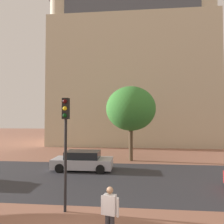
{
  "coord_description": "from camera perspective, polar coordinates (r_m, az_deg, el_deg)",
  "views": [
    {
      "loc": [
        1.62,
        -5.2,
        3.91
      ],
      "look_at": [
        0.3,
        9.59,
        4.43
      ],
      "focal_mm": 31.27,
      "sensor_mm": 36.0,
      "label": 1
    }
  ],
  "objects": [
    {
      "name": "tree_curb_far",
      "position": [
        18.41,
        5.5,
        0.98
      ],
      "size": [
        4.64,
        4.64,
        6.96
      ],
      "color": "brown",
      "rests_on": "ground_plane"
    },
    {
      "name": "street_asphalt_strip",
      "position": [
        13.6,
        -2.06,
        -18.68
      ],
      "size": [
        120.0,
        8.46,
        0.0
      ],
      "primitive_type": "cube",
      "color": "#2D2D33",
      "rests_on": "ground_plane"
    },
    {
      "name": "car_silver",
      "position": [
        15.55,
        -8.53,
        -13.92
      ],
      "size": [
        4.53,
        2.1,
        1.43
      ],
      "color": "#B2B2BC",
      "rests_on": "ground_plane"
    },
    {
      "name": "traffic_light_pole",
      "position": [
        8.57,
        -13.43,
        -5.72
      ],
      "size": [
        0.28,
        0.34,
        4.8
      ],
      "color": "black",
      "rests_on": "ground_plane"
    },
    {
      "name": "person_skater",
      "position": [
        6.98,
        -0.6,
        -26.96
      ],
      "size": [
        0.59,
        0.36,
        1.73
      ],
      "color": "#333338",
      "rests_on": "ground_plane"
    },
    {
      "name": "ground_plane",
      "position": [
        15.78,
        -0.98,
        -16.33
      ],
      "size": [
        120.0,
        120.0,
        0.0
      ],
      "primitive_type": "plane",
      "color": "#93604C"
    },
    {
      "name": "landmark_building",
      "position": [
        33.27,
        5.22,
        11.32
      ],
      "size": [
        24.31,
        12.67,
        36.94
      ],
      "color": "beige",
      "rests_on": "ground_plane"
    }
  ]
}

